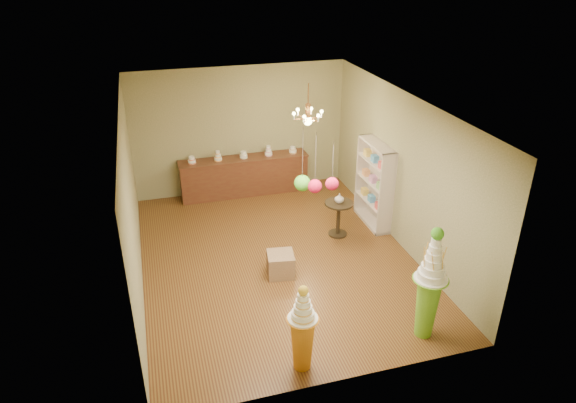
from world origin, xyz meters
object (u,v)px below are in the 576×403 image
object	(u,v)px
pedestal_green	(428,294)
round_table	(338,214)
sideboard	(244,175)
pedestal_orange	(302,336)

from	to	relation	value
pedestal_green	round_table	size ratio (longest dim) A/B	2.52
pedestal_green	sideboard	world-z (taller)	pedestal_green
pedestal_orange	pedestal_green	bearing A→B (deg)	3.92
pedestal_orange	sideboard	distance (m)	5.83
pedestal_orange	round_table	world-z (taller)	pedestal_orange
pedestal_green	round_table	world-z (taller)	pedestal_green
pedestal_green	sideboard	bearing A→B (deg)	105.80
round_table	pedestal_orange	bearing A→B (deg)	-118.60
pedestal_green	round_table	bearing A→B (deg)	93.04
pedestal_orange	sideboard	bearing A→B (deg)	86.21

